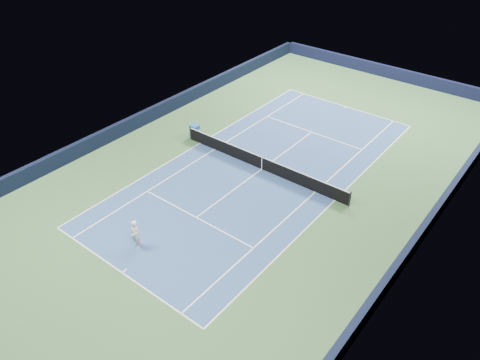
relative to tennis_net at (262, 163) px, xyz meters
The scene contains 19 objects.
ground 0.50m from the tennis_net, ahead, with size 40.00×40.00×0.00m, color #355D32.
wall_far 19.83m from the tennis_net, 90.00° to the left, with size 22.00×0.35×1.10m, color black.
wall_right 10.83m from the tennis_net, ahead, with size 0.35×40.00×1.10m, color black.
wall_left 10.83m from the tennis_net, behind, with size 0.35×40.00×1.10m, color black.
court_surface 0.50m from the tennis_net, ahead, with size 10.97×23.77×0.01m, color #2D4B7F.
baseline_far 11.90m from the tennis_net, 90.00° to the left, with size 10.97×0.08×0.00m, color white.
baseline_near 11.90m from the tennis_net, 90.00° to the right, with size 10.97×0.08×0.00m, color white.
sideline_doubles_right 5.51m from the tennis_net, ahead, with size 0.08×23.77×0.00m, color white.
sideline_doubles_left 5.51m from the tennis_net, behind, with size 0.08×23.77×0.00m, color white.
sideline_singles_right 4.14m from the tennis_net, ahead, with size 0.08×23.77×0.00m, color white.
sideline_singles_left 4.14m from the tennis_net, behind, with size 0.08×23.77×0.00m, color white.
service_line_far 6.42m from the tennis_net, 90.00° to the left, with size 8.23×0.08×0.00m, color white.
service_line_near 6.42m from the tennis_net, 90.00° to the right, with size 8.23×0.08×0.00m, color white.
center_service_line 0.50m from the tennis_net, ahead, with size 0.08×12.80×0.00m, color white.
center_mark_far 11.75m from the tennis_net, 90.00° to the left, with size 0.08×0.30×0.00m, color white.
center_mark_near 11.75m from the tennis_net, 90.00° to the right, with size 0.08×0.30×0.00m, color white.
tennis_net is the anchor object (origin of this frame).
sponsor_cube 6.41m from the tennis_net, behind, with size 0.62×0.54×0.96m.
tennis_player 10.17m from the tennis_net, 94.66° to the right, with size 0.79×1.24×2.51m.
Camera 1 is at (14.84, -21.18, 17.19)m, focal length 35.00 mm.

